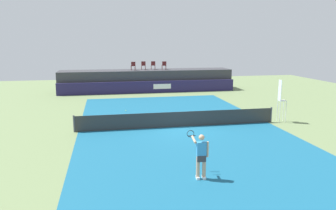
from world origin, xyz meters
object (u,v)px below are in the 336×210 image
at_px(umpire_chair, 281,98).
at_px(net_post_near, 74,124).
at_px(tennis_ball, 126,111).
at_px(spectator_chair_far_left, 133,66).
at_px(spectator_chair_right, 164,65).
at_px(spectator_chair_left, 143,65).
at_px(net_post_far, 271,115).
at_px(tennis_player, 201,155).
at_px(spectator_chair_center, 153,65).

relative_size(umpire_chair, net_post_near, 2.76).
bearing_deg(umpire_chair, tennis_ball, 151.88).
distance_m(umpire_chair, tennis_ball, 11.10).
bearing_deg(spectator_chair_far_left, umpire_chair, -61.28).
bearing_deg(spectator_chair_right, umpire_chair, -71.69).
bearing_deg(net_post_near, spectator_chair_right, 61.83).
bearing_deg(spectator_chair_right, spectator_chair_left, 169.66).
distance_m(spectator_chair_right, net_post_far, 15.80).
distance_m(spectator_chair_left, tennis_ball, 10.88).
height_order(spectator_chair_left, tennis_player, spectator_chair_left).
height_order(umpire_chair, tennis_player, umpire_chair).
xyz_separation_m(net_post_far, tennis_player, (-7.05, -7.68, 0.46)).
bearing_deg(spectator_chair_center, umpire_chair, -68.51).
bearing_deg(spectator_chair_far_left, spectator_chair_left, 19.64).
xyz_separation_m(umpire_chair, tennis_player, (-7.67, -7.69, -0.63)).
distance_m(spectator_chair_far_left, spectator_chair_left, 1.18).
bearing_deg(net_post_near, tennis_ball, 57.40).
relative_size(net_post_far, tennis_ball, 14.71).
bearing_deg(tennis_player, net_post_far, 47.44).
height_order(spectator_chair_left, umpire_chair, spectator_chair_left).
height_order(spectator_chair_center, umpire_chair, spectator_chair_center).
relative_size(spectator_chair_far_left, spectator_chair_right, 1.00).
distance_m(umpire_chair, net_post_near, 13.07).
height_order(umpire_chair, net_post_far, umpire_chair).
bearing_deg(tennis_ball, net_post_far, -29.78).
distance_m(spectator_chair_right, umpire_chair, 15.86).
height_order(spectator_chair_right, net_post_near, spectator_chair_right).
relative_size(spectator_chair_right, net_post_far, 0.89).
relative_size(spectator_chair_far_left, umpire_chair, 0.32).
height_order(spectator_chair_far_left, tennis_ball, spectator_chair_far_left).
relative_size(spectator_chair_far_left, tennis_player, 0.50).
height_order(spectator_chair_left, tennis_ball, spectator_chair_left).
distance_m(spectator_chair_left, tennis_player, 23.17).
xyz_separation_m(spectator_chair_right, umpire_chair, (4.97, -15.02, -1.11)).
relative_size(spectator_chair_far_left, net_post_near, 0.89).
height_order(net_post_near, tennis_player, tennis_player).
bearing_deg(spectator_chair_right, spectator_chair_center, 159.56).
distance_m(spectator_chair_far_left, tennis_player, 22.78).
xyz_separation_m(net_post_near, tennis_ball, (3.32, 5.20, -0.46)).
bearing_deg(umpire_chair, net_post_near, -179.95).
bearing_deg(tennis_ball, spectator_chair_far_left, 81.49).
relative_size(spectator_chair_right, net_post_near, 0.89).
xyz_separation_m(net_post_near, net_post_far, (12.40, 0.00, 0.00)).
relative_size(spectator_chair_left, spectator_chair_center, 1.00).
bearing_deg(tennis_player, spectator_chair_far_left, 91.40).
bearing_deg(net_post_far, umpire_chair, 1.15).
bearing_deg(net_post_near, umpire_chair, 0.05).
relative_size(spectator_chair_far_left, spectator_chair_left, 1.00).
bearing_deg(spectator_chair_center, spectator_chair_right, -20.44).
bearing_deg(tennis_player, umpire_chair, 45.07).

